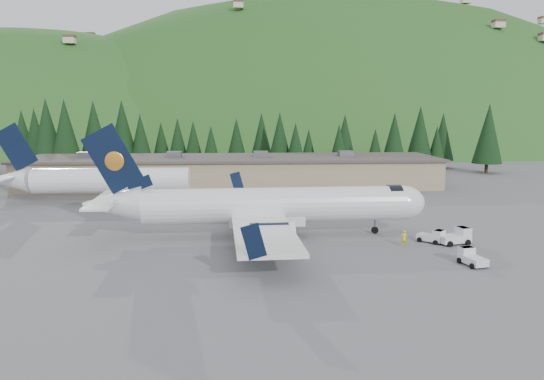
{
  "coord_description": "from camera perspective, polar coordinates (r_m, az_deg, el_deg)",
  "views": [
    {
      "loc": [
        -3.71,
        -54.33,
        13.01
      ],
      "look_at": [
        0.0,
        6.0,
        4.0
      ],
      "focal_mm": 35.0,
      "sensor_mm": 36.0,
      "label": 1
    }
  ],
  "objects": [
    {
      "name": "tree_line",
      "position": [
        115.28,
        -7.45,
        5.73
      ],
      "size": [
        113.89,
        18.81,
        14.46
      ],
      "color": "black",
      "rests_on": "ground"
    },
    {
      "name": "baggage_tug_b",
      "position": [
        55.43,
        16.93,
        -4.82
      ],
      "size": [
        2.71,
        2.73,
        1.37
      ],
      "rotation": [
        0.0,
        0.0,
        -0.8
      ],
      "color": "silver",
      "rests_on": "ground"
    },
    {
      "name": "hills",
      "position": [
        284.48,
        8.43,
        -11.3
      ],
      "size": [
        614.0,
        330.0,
        300.0
      ],
      "color": "#194D15",
      "rests_on": "ground"
    },
    {
      "name": "baggage_tug_c",
      "position": [
        48.7,
        20.61,
        -6.81
      ],
      "size": [
        2.05,
        2.85,
        1.4
      ],
      "rotation": [
        0.0,
        0.0,
        1.79
      ],
      "color": "silver",
      "rests_on": "ground"
    },
    {
      "name": "terminal_building",
      "position": [
        92.92,
        -4.3,
        2.04
      ],
      "size": [
        71.0,
        17.0,
        6.1
      ],
      "color": "#918360",
      "rests_on": "ground"
    },
    {
      "name": "baggage_tug_a",
      "position": [
        55.59,
        19.23,
        -4.76
      ],
      "size": [
        3.37,
        2.46,
        1.64
      ],
      "rotation": [
        0.0,
        0.0,
        0.25
      ],
      "color": "silver",
      "rests_on": "ground"
    },
    {
      "name": "ground",
      "position": [
        55.99,
        0.38,
        -4.96
      ],
      "size": [
        600.0,
        600.0,
        0.0
      ],
      "primitive_type": "plane",
      "color": "#58585C"
    },
    {
      "name": "ramp_worker",
      "position": [
        53.31,
        14.02,
        -5.03
      ],
      "size": [
        0.63,
        0.46,
        1.58
      ],
      "primitive_type": "imported",
      "rotation": [
        0.0,
        0.0,
        3.29
      ],
      "color": "yellow",
      "rests_on": "ground"
    },
    {
      "name": "airliner",
      "position": [
        55.24,
        -0.7,
        -1.8
      ],
      "size": [
        35.68,
        33.43,
        11.86
      ],
      "rotation": [
        0.0,
        0.0,
        0.04
      ],
      "color": "white",
      "rests_on": "ground"
    },
    {
      "name": "second_airliner",
      "position": [
        79.82,
        -18.91,
        1.05
      ],
      "size": [
        27.5,
        11.0,
        10.05
      ],
      "color": "white",
      "rests_on": "ground"
    }
  ]
}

